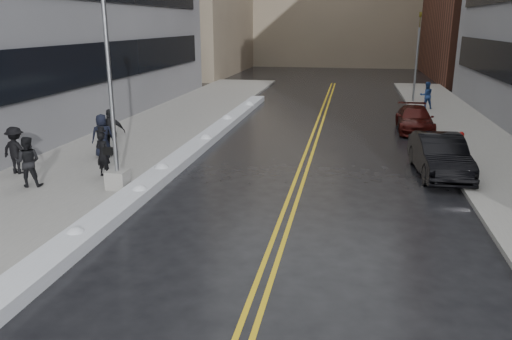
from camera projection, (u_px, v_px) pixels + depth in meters
The scene contains 17 objects.
ground at pixel (196, 222), 14.20m from camera, with size 160.00×160.00×0.00m, color black.
sidewalk_west at pixel (145, 136), 24.63m from camera, with size 5.50×50.00×0.15m, color gray.
sidewalk_east at pixel (483, 151), 21.81m from camera, with size 4.00×50.00×0.15m, color gray.
lane_line_left at pixel (309, 144), 23.20m from camera, with size 0.12×50.00×0.01m, color gold.
lane_line_right at pixel (315, 145), 23.15m from camera, with size 0.12×50.00×0.01m, color gold.
snow_ridge at pixel (197, 146), 22.13m from camera, with size 0.90×30.00×0.34m, color silver.
lamppost at pixel (113, 117), 15.96m from camera, with size 0.65×0.65×7.62m.
fire_hydrant at pixel (461, 139), 21.86m from camera, with size 0.26×0.26×0.73m.
traffic_signal at pixel (417, 54), 34.33m from camera, with size 0.16×0.20×6.00m.
pedestrian_fedora at pixel (103, 154), 17.68m from camera, with size 0.60×0.39×1.64m, color black.
pedestrian_b at pixel (28, 162), 16.58m from camera, with size 0.83×0.65×1.71m, color black.
pedestrian_c at pixel (103, 136), 20.25m from camera, with size 0.87×0.56×1.77m, color black.
pedestrian_d at pixel (111, 132), 20.57m from camera, with size 1.12×0.47×1.91m, color black.
pedestrian_e at pixel (16, 150), 18.02m from camera, with size 1.12×0.64×1.73m, color black.
pedestrian_east at pixel (426, 95), 31.81m from camera, with size 0.83×0.64×1.70m, color navy.
car_black at pixel (440, 155), 18.35m from camera, with size 1.58×4.54×1.50m, color black.
car_maroon at pixel (415, 119), 25.94m from camera, with size 1.76×4.33×1.26m, color #380B09.
Camera 1 is at (4.15, -12.65, 5.44)m, focal length 35.00 mm.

